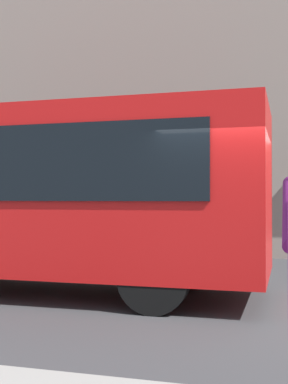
{
  "coord_description": "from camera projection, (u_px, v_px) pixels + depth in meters",
  "views": [
    {
      "loc": [
        -0.46,
        7.37,
        1.59
      ],
      "look_at": [
        1.81,
        -0.55,
        1.69
      ],
      "focal_mm": 47.39,
      "sensor_mm": 36.0,
      "label": 1
    }
  ],
  "objects": [
    {
      "name": "ground_plane",
      "position": [
        255.0,
        310.0,
        7.19
      ],
      "size": [
        60.0,
        60.0,
        0.0
      ],
      "primitive_type": "plane",
      "color": "#38383A"
    },
    {
      "name": "red_bus",
      "position": [
        3.0,
        193.0,
        8.82
      ],
      "size": [
        9.05,
        2.54,
        3.08
      ],
      "color": "red",
      "rests_on": "ground_plane"
    },
    {
      "name": "building_facade_far",
      "position": [
        271.0,
        37.0,
        13.79
      ],
      "size": [
        28.0,
        1.55,
        12.0
      ],
      "color": "gray",
      "rests_on": "ground_plane"
    }
  ]
}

